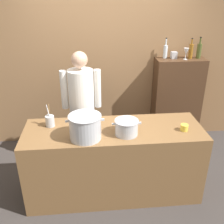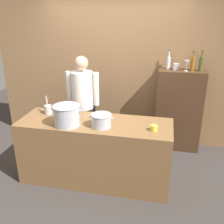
# 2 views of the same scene
# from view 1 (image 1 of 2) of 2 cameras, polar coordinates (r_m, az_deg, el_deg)

# --- Properties ---
(ground_plane) EXTENTS (8.00, 8.00, 0.00)m
(ground_plane) POSITION_cam_1_polar(r_m,az_deg,el_deg) (3.53, 0.35, -16.60)
(ground_plane) COLOR #383330
(brick_back_panel) EXTENTS (4.40, 0.10, 3.00)m
(brick_back_panel) POSITION_cam_1_polar(r_m,az_deg,el_deg) (4.10, -1.59, 13.33)
(brick_back_panel) COLOR olive
(brick_back_panel) RESTS_ON ground_plane
(prep_counter) EXTENTS (2.07, 0.70, 0.90)m
(prep_counter) POSITION_cam_1_polar(r_m,az_deg,el_deg) (3.24, 0.37, -10.71)
(prep_counter) COLOR brown
(prep_counter) RESTS_ON ground_plane
(bar_cabinet) EXTENTS (0.76, 0.32, 1.39)m
(bar_cabinet) POSITION_cam_1_polar(r_m,az_deg,el_deg) (4.38, 13.91, 2.33)
(bar_cabinet) COLOR #472D1C
(bar_cabinet) RESTS_ON ground_plane
(chef) EXTENTS (0.53, 0.36, 1.66)m
(chef) POSITION_cam_1_polar(r_m,az_deg,el_deg) (3.55, -6.66, 2.07)
(chef) COLOR black
(chef) RESTS_ON ground_plane
(stockpot_large) EXTENTS (0.41, 0.35, 0.27)m
(stockpot_large) POSITION_cam_1_polar(r_m,az_deg,el_deg) (2.78, -5.89, -3.29)
(stockpot_large) COLOR #B7BABF
(stockpot_large) RESTS_ON prep_counter
(stockpot_small) EXTENTS (0.32, 0.26, 0.17)m
(stockpot_small) POSITION_cam_1_polar(r_m,az_deg,el_deg) (2.86, 3.19, -3.37)
(stockpot_small) COLOR #B7BABF
(stockpot_small) RESTS_ON prep_counter
(utensil_crock) EXTENTS (0.10, 0.10, 0.27)m
(utensil_crock) POSITION_cam_1_polar(r_m,az_deg,el_deg) (3.12, -13.45, -1.89)
(utensil_crock) COLOR #B7BABF
(utensil_crock) RESTS_ON prep_counter
(butter_jar) EXTENTS (0.09, 0.09, 0.07)m
(butter_jar) POSITION_cam_1_polar(r_m,az_deg,el_deg) (3.07, 15.56, -3.30)
(butter_jar) COLOR yellow
(butter_jar) RESTS_ON prep_counter
(wine_bottle_amber) EXTENTS (0.06, 0.06, 0.30)m
(wine_bottle_amber) POSITION_cam_1_polar(r_m,az_deg,el_deg) (4.20, 16.89, 12.69)
(wine_bottle_amber) COLOR #8C5919
(wine_bottle_amber) RESTS_ON bar_cabinet
(wine_bottle_olive) EXTENTS (0.07, 0.07, 0.32)m
(wine_bottle_olive) POSITION_cam_1_polar(r_m,az_deg,el_deg) (4.25, 18.53, 12.66)
(wine_bottle_olive) COLOR #475123
(wine_bottle_olive) RESTS_ON bar_cabinet
(wine_bottle_clear) EXTENTS (0.06, 0.06, 0.30)m
(wine_bottle_clear) POSITION_cam_1_polar(r_m,az_deg,el_deg) (4.13, 11.61, 12.94)
(wine_bottle_clear) COLOR silver
(wine_bottle_clear) RESTS_ON bar_cabinet
(wine_glass_wide) EXTENTS (0.08, 0.08, 0.17)m
(wine_glass_wide) POSITION_cam_1_polar(r_m,az_deg,el_deg) (4.12, 15.93, 12.61)
(wine_glass_wide) COLOR silver
(wine_glass_wide) RESTS_ON bar_cabinet
(spice_tin_silver) EXTENTS (0.09, 0.09, 0.10)m
(spice_tin_silver) POSITION_cam_1_polar(r_m,az_deg,el_deg) (4.15, 13.41, 12.03)
(spice_tin_silver) COLOR #B2B2B7
(spice_tin_silver) RESTS_ON bar_cabinet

